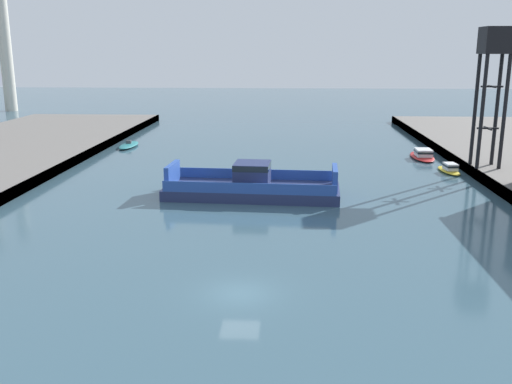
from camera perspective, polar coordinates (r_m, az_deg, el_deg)
The scene contains 7 objects.
ground_plane at distance 36.39m, azimuth -1.63°, elevation -10.21°, with size 400.00×400.00×0.00m, color #385666.
chain_ferry at distance 59.51m, azimuth -0.38°, elevation 0.62°, with size 18.53×7.95×3.61m.
moored_boat_near_left at distance 92.55m, azimuth -12.70°, elevation 4.63°, with size 2.45×7.51×1.08m.
moored_boat_near_right at distance 75.43m, azimuth 18.92°, elevation 2.23°, with size 2.47×5.90×1.21m.
moored_boat_mid_left at distance 84.14m, azimuth 16.45°, elevation 3.63°, with size 3.24×8.47×1.39m.
crane_tower at distance 73.06m, azimuth 22.93°, elevation 12.36°, with size 3.34×3.34×16.40m.
smokestack_distant_a at distance 157.60m, azimuth -24.04°, elevation 13.97°, with size 3.23×3.23×33.67m.
Camera 1 is at (2.84, -33.04, 14.98)m, focal length 39.70 mm.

